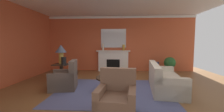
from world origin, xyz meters
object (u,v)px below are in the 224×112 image
at_px(vase_mantel_left, 103,47).
at_px(vase_on_side_table, 64,61).
at_px(coffee_table, 112,81).
at_px(side_table, 62,71).
at_px(armchair_facing_fireplace, 116,100).
at_px(vase_tall_corner, 156,67).
at_px(vase_mantel_right, 124,48).
at_px(table_lamp, 61,51).
at_px(potted_plant, 170,64).
at_px(sofa, 164,81).
at_px(mantel_mirror, 113,38).
at_px(fireplace, 113,61).
at_px(armchair_near_window, 65,80).

bearing_deg(vase_mantel_left, vase_on_side_table, -117.54).
bearing_deg(coffee_table, side_table, 153.09).
xyz_separation_m(armchair_facing_fireplace, vase_tall_corner, (1.92, 4.52, -0.03)).
height_order(side_table, vase_mantel_right, vase_mantel_right).
bearing_deg(vase_mantel_left, table_lamp, -121.66).
bearing_deg(vase_on_side_table, vase_mantel_left, 62.46).
bearing_deg(coffee_table, potted_plant, 45.92).
height_order(sofa, vase_tall_corner, sofa).
xyz_separation_m(armchair_facing_fireplace, side_table, (-2.23, 2.54, 0.09)).
bearing_deg(vase_tall_corner, mantel_mirror, 169.31).
bearing_deg(armchair_facing_fireplace, sofa, 49.75).
bearing_deg(vase_mantel_right, potted_plant, -11.92).
height_order(vase_tall_corner, vase_mantel_left, vase_mantel_left).
distance_m(side_table, vase_on_side_table, 0.48).
height_order(mantel_mirror, vase_mantel_right, mantel_mirror).
xyz_separation_m(mantel_mirror, side_table, (-1.93, -2.40, -1.38)).
bearing_deg(vase_on_side_table, fireplace, 53.50).
relative_size(vase_tall_corner, vase_on_side_table, 1.98).
bearing_deg(table_lamp, vase_on_side_table, -38.66).
distance_m(sofa, armchair_facing_fireplace, 2.30).
bearing_deg(vase_on_side_table, mantel_mirror, 54.84).
bearing_deg(coffee_table, vase_on_side_table, 154.16).
bearing_deg(side_table, table_lamp, 90.00).
bearing_deg(vase_mantel_left, armchair_facing_fireplace, -79.79).
xyz_separation_m(side_table, vase_tall_corner, (4.15, 1.98, -0.12)).
bearing_deg(potted_plant, vase_mantel_right, 168.08).
height_order(mantel_mirror, vase_tall_corner, mantel_mirror).
xyz_separation_m(sofa, table_lamp, (-3.72, 0.78, 0.93)).
relative_size(mantel_mirror, vase_tall_corner, 2.41).
height_order(armchair_near_window, side_table, armchair_near_window).
xyz_separation_m(fireplace, coffee_table, (0.12, -3.32, -0.20)).
height_order(table_lamp, potted_plant, table_lamp).
bearing_deg(potted_plant, vase_mantel_left, 171.91).
bearing_deg(armchair_facing_fireplace, potted_plant, 59.60).
relative_size(fireplace, vase_mantel_right, 5.76).
xyz_separation_m(armchair_facing_fireplace, vase_on_side_table, (-2.08, 2.42, 0.54)).
xyz_separation_m(table_lamp, vase_on_side_table, (0.15, -0.12, -0.38)).
xyz_separation_m(mantel_mirror, armchair_near_window, (-1.43, -3.32, -1.47)).
distance_m(vase_on_side_table, vase_mantel_left, 2.69).
xyz_separation_m(mantel_mirror, coffee_table, (0.12, -3.44, -1.44)).
distance_m(mantel_mirror, table_lamp, 3.13).
xyz_separation_m(armchair_facing_fireplace, table_lamp, (-2.23, 2.54, 0.92)).
bearing_deg(vase_tall_corner, armchair_facing_fireplace, -112.98).
distance_m(armchair_facing_fireplace, side_table, 3.38).
distance_m(vase_tall_corner, vase_mantel_left, 2.97).
xyz_separation_m(fireplace, mantel_mirror, (-0.00, 0.12, 1.24)).
xyz_separation_m(armchair_near_window, table_lamp, (-0.49, 0.92, 0.92)).
relative_size(coffee_table, vase_on_side_table, 3.51).
height_order(armchair_near_window, vase_tall_corner, armchair_near_window).
relative_size(fireplace, armchair_facing_fireplace, 1.89).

